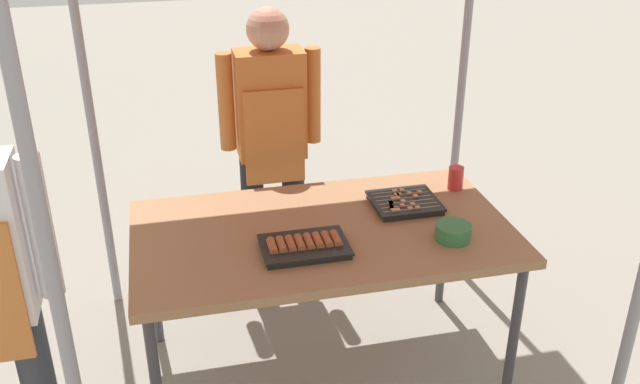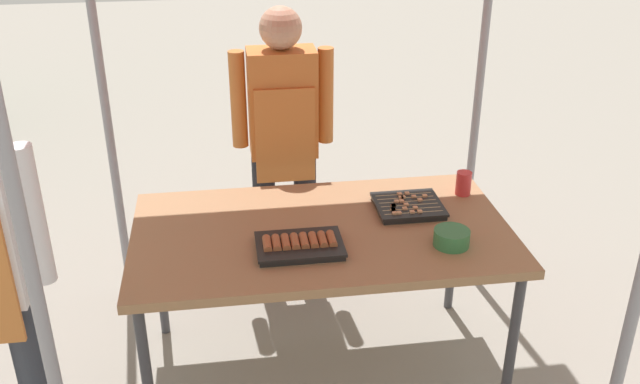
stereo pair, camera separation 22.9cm
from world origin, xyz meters
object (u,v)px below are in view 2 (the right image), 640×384
at_px(tray_grilled_sausages, 300,245).
at_px(condiment_bowl, 452,238).
at_px(drink_cup_near_edge, 464,183).
at_px(stall_table, 322,240).
at_px(vendor_woman, 283,130).
at_px(tray_meat_skewers, 408,206).

height_order(tray_grilled_sausages, condiment_bowl, condiment_bowl).
bearing_deg(condiment_bowl, drink_cup_near_edge, 65.93).
height_order(stall_table, drink_cup_near_edge, drink_cup_near_edge).
relative_size(tray_grilled_sausages, condiment_bowl, 2.38).
relative_size(tray_grilled_sausages, vendor_woman, 0.23).
relative_size(stall_table, condiment_bowl, 10.89).
distance_m(tray_grilled_sausages, condiment_bowl, 0.62).
xyz_separation_m(condiment_bowl, vendor_woman, (-0.59, 0.99, 0.12)).
relative_size(stall_table, vendor_woman, 1.05).
bearing_deg(tray_grilled_sausages, condiment_bowl, -4.82).
xyz_separation_m(tray_meat_skewers, condiment_bowl, (0.09, -0.33, 0.02)).
height_order(stall_table, vendor_woman, vendor_woman).
relative_size(tray_meat_skewers, vendor_woman, 0.19).
bearing_deg(drink_cup_near_edge, tray_grilled_sausages, -154.24).
relative_size(stall_table, drink_cup_near_edge, 14.38).
bearing_deg(stall_table, vendor_woman, 96.09).
distance_m(tray_meat_skewers, condiment_bowl, 0.34).
xyz_separation_m(tray_grilled_sausages, vendor_woman, (0.03, 0.94, 0.13)).
height_order(stall_table, tray_meat_skewers, tray_meat_skewers).
height_order(tray_meat_skewers, drink_cup_near_edge, drink_cup_near_edge).
xyz_separation_m(stall_table, condiment_bowl, (0.50, -0.21, 0.09)).
height_order(tray_meat_skewers, vendor_woman, vendor_woman).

